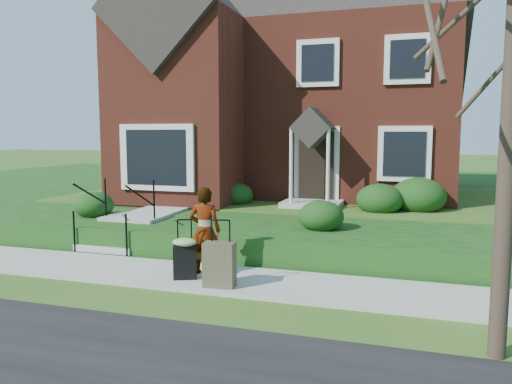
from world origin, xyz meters
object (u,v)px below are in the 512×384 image
at_px(suitcase_olive, 219,264).
at_px(suitcase_black, 185,256).
at_px(front_steps, 125,227).
at_px(woman, 205,231).

bearing_deg(suitcase_olive, suitcase_black, 157.61).
distance_m(front_steps, woman, 3.27).
bearing_deg(front_steps, suitcase_olive, -35.75).
relative_size(front_steps, suitcase_black, 1.90).
height_order(front_steps, suitcase_black, front_steps).
bearing_deg(suitcase_black, front_steps, 117.53).
xyz_separation_m(woman, suitcase_olive, (0.55, -0.66, -0.42)).
height_order(suitcase_black, suitcase_olive, suitcase_olive).
height_order(front_steps, suitcase_olive, front_steps).
bearing_deg(suitcase_black, suitcase_olive, -40.16).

